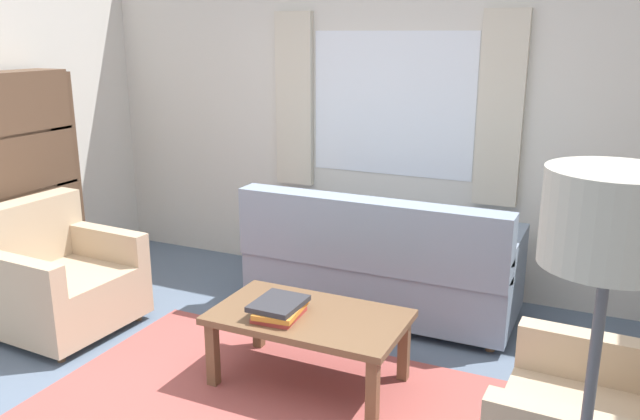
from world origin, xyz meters
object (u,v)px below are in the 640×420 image
object	(u,v)px
book_stack_on_table	(279,308)
standing_lamp	(604,280)
coffee_table	(309,323)
bookshelf	(23,186)
couch	(380,266)
armchair_left	(57,280)

from	to	relation	value
book_stack_on_table	standing_lamp	world-z (taller)	standing_lamp
coffee_table	bookshelf	world-z (taller)	bookshelf
bookshelf	couch	bearing A→B (deg)	108.44
standing_lamp	armchair_left	bearing A→B (deg)	158.50
couch	coffee_table	world-z (taller)	couch
couch	coffee_table	distance (m)	1.09
couch	standing_lamp	distance (m)	3.06
armchair_left	couch	bearing A→B (deg)	-56.24
bookshelf	book_stack_on_table	bearing A→B (deg)	81.73
book_stack_on_table	armchair_left	bearing A→B (deg)	179.08
coffee_table	standing_lamp	xyz separation A→B (m)	(1.50, -1.40, 1.02)
coffee_table	standing_lamp	size ratio (longest dim) A/B	0.65
armchair_left	bookshelf	xyz separation A→B (m)	(-0.59, 0.31, 0.54)
book_stack_on_table	standing_lamp	bearing A→B (deg)	-38.58
coffee_table	bookshelf	bearing A→B (deg)	174.32
coffee_table	book_stack_on_table	distance (m)	0.20
coffee_table	book_stack_on_table	size ratio (longest dim) A/B	3.16
couch	coffee_table	bearing A→B (deg)	88.04
book_stack_on_table	standing_lamp	xyz separation A→B (m)	(1.64, -1.30, 0.92)
armchair_left	coffee_table	bearing A→B (deg)	-85.14
standing_lamp	bookshelf	bearing A→B (deg)	157.52
armchair_left	coffee_table	distance (m)	1.89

